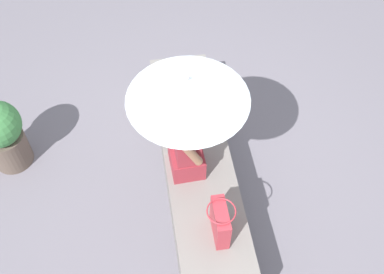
# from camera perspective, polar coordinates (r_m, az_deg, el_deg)

# --- Properties ---
(ground_plane) EXTENTS (14.00, 14.00, 0.00)m
(ground_plane) POSITION_cam_1_polar(r_m,az_deg,el_deg) (4.59, 0.60, -5.48)
(ground_plane) COLOR slate
(stone_bench) EXTENTS (2.59, 0.60, 0.45)m
(stone_bench) POSITION_cam_1_polar(r_m,az_deg,el_deg) (4.40, 0.63, -3.94)
(stone_bench) COLOR gray
(stone_bench) RESTS_ON ground
(person_seated) EXTENTS (0.48, 0.29, 0.90)m
(person_seated) POSITION_cam_1_polar(r_m,az_deg,el_deg) (3.83, -0.72, -0.35)
(person_seated) COLOR #992D38
(person_seated) RESTS_ON stone_bench
(parasol) EXTENTS (0.93, 0.93, 1.13)m
(parasol) POSITION_cam_1_polar(r_m,az_deg,el_deg) (3.37, -0.51, 5.85)
(parasol) COLOR #B7B7BC
(parasol) RESTS_ON stone_bench
(handbag_black) EXTENTS (0.31, 0.23, 0.36)m
(handbag_black) POSITION_cam_1_polar(r_m,az_deg,el_deg) (3.68, 3.47, -10.30)
(handbag_black) COLOR #B2333D
(handbag_black) RESTS_ON stone_bench
(tote_bag_canvas) EXTENTS (0.26, 0.19, 0.27)m
(tote_bag_canvas) POSITION_cam_1_polar(r_m,az_deg,el_deg) (4.60, -0.98, 6.57)
(tote_bag_canvas) COLOR #335184
(tote_bag_canvas) RESTS_ON stone_bench
(magazine) EXTENTS (0.31, 0.24, 0.01)m
(magazine) POSITION_cam_1_polar(r_m,az_deg,el_deg) (4.45, -0.64, 2.12)
(magazine) COLOR gold
(magazine) RESTS_ON stone_bench
(planter_near) EXTENTS (0.45, 0.45, 0.79)m
(planter_near) POSITION_cam_1_polar(r_m,az_deg,el_deg) (4.75, -22.22, 0.37)
(planter_near) COLOR brown
(planter_near) RESTS_ON ground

